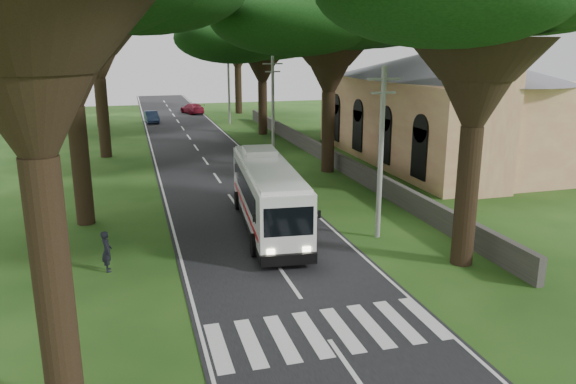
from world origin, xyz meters
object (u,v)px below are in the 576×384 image
Objects in this scene: church at (442,97)px; coach_bus at (268,194)px; pole_far at (229,87)px; pole_mid at (273,105)px; distant_car_b at (152,117)px; pedestrian at (107,251)px; pole_near at (381,151)px; distant_car_c at (192,108)px.

church is 2.13× the size of coach_bus.
pole_mid is at bearing -90.00° from pole_far.
pedestrian is (-3.75, -44.56, 0.17)m from distant_car_b.
distant_car_b is (-8.50, 43.74, -3.50)m from pole_near.
pole_far reaches higher than distant_car_c.
church is 35.33m from distant_car_b.
pole_mid is 1.00× the size of pole_far.
pole_near is 1.00× the size of pole_far.
distant_car_c is 52.76m from pedestrian.
pedestrian is (-9.29, -51.94, 0.14)m from distant_car_c.
church is 14.19× the size of pedestrian.
coach_bus is 8.41m from pedestrian.
church is at bearing -19.81° from pole_mid.
coach_bus is 2.42× the size of distant_car_c.
coach_bus is (-4.70, 2.75, -2.42)m from pole_near.
distant_car_c is (-2.96, 11.12, -3.48)m from pole_far.
pedestrian is at bearing -106.70° from pole_far.
pedestrian is at bearing 63.85° from distant_car_c.
pole_mid is at bearing 79.43° from distant_car_c.
distant_car_c is at bearing -17.67° from pedestrian.
distant_car_c is at bearing 113.31° from church.
pole_mid is 24.39m from pedestrian.
distant_car_b is at bearing 100.43° from coach_bus.
church is at bearing -63.18° from pole_far.
pole_near is at bearing -25.26° from coach_bus.
church is 5.16× the size of distant_car_c.
church is 29.84m from pedestrian.
pole_near reaches higher than pedestrian.
pedestrian reaches higher than distant_car_c.
pole_mid is at bearing 90.00° from pole_near.
coach_bus is at bearing -72.20° from pedestrian.
pole_near reaches higher than coach_bus.
church is 21.55m from coach_bus.
distant_car_c is at bearing 95.43° from pole_mid.
distant_car_c is at bearing 93.31° from pole_near.
pole_far is 0.71× the size of coach_bus.
pedestrian is at bearing -99.33° from distant_car_b.
pole_mid reaches higher than coach_bus.
church is 3.00× the size of pole_mid.
pole_near is at bearing -83.52° from distant_car_b.
distant_car_c reaches higher than distant_car_b.
pole_mid is (0.00, 20.00, 0.00)m from pole_near.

